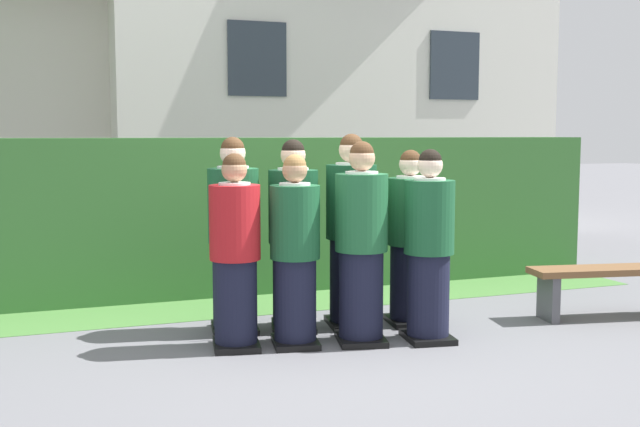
{
  "coord_description": "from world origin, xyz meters",
  "views": [
    {
      "loc": [
        -2.23,
        -5.76,
        1.72
      ],
      "look_at": [
        0.0,
        0.27,
        1.05
      ],
      "focal_mm": 43.15,
      "sensor_mm": 36.0,
      "label": 1
    }
  ],
  "objects_px": {
    "student_front_row_2": "(361,247)",
    "student_rear_row_3": "(410,242)",
    "student_rear_row_2": "(351,235)",
    "student_in_red_blazer": "(235,256)",
    "student_rear_row_1": "(293,239)",
    "student_front_row_3": "(429,250)",
    "student_front_row_1": "(295,255)",
    "wooden_bench": "(604,281)",
    "student_rear_row_0": "(234,239)"
  },
  "relations": [
    {
      "from": "student_rear_row_2",
      "to": "student_rear_row_0",
      "type": "bearing_deg",
      "value": 169.69
    },
    {
      "from": "student_rear_row_0",
      "to": "wooden_bench",
      "type": "xyz_separation_m",
      "value": [
        3.35,
        -0.74,
        -0.46
      ]
    },
    {
      "from": "student_rear_row_2",
      "to": "student_rear_row_1",
      "type": "bearing_deg",
      "value": 172.19
    },
    {
      "from": "student_in_red_blazer",
      "to": "student_rear_row_2",
      "type": "distance_m",
      "value": 1.2
    },
    {
      "from": "student_front_row_3",
      "to": "student_front_row_1",
      "type": "bearing_deg",
      "value": 167.53
    },
    {
      "from": "student_front_row_2",
      "to": "student_rear_row_1",
      "type": "xyz_separation_m",
      "value": [
        -0.39,
        0.61,
        0.01
      ]
    },
    {
      "from": "student_rear_row_3",
      "to": "wooden_bench",
      "type": "height_order",
      "value": "student_rear_row_3"
    },
    {
      "from": "student_in_red_blazer",
      "to": "student_rear_row_1",
      "type": "distance_m",
      "value": 0.75
    },
    {
      "from": "student_front_row_2",
      "to": "wooden_bench",
      "type": "distance_m",
      "value": 2.5
    },
    {
      "from": "student_front_row_1",
      "to": "wooden_bench",
      "type": "distance_m",
      "value": 3.03
    },
    {
      "from": "student_front_row_2",
      "to": "student_rear_row_0",
      "type": "distance_m",
      "value": 1.15
    },
    {
      "from": "student_in_red_blazer",
      "to": "student_front_row_3",
      "type": "bearing_deg",
      "value": -12.03
    },
    {
      "from": "student_rear_row_1",
      "to": "wooden_bench",
      "type": "xyz_separation_m",
      "value": [
        2.85,
        -0.62,
        -0.45
      ]
    },
    {
      "from": "student_front_row_2",
      "to": "student_rear_row_3",
      "type": "relative_size",
      "value": 1.05
    },
    {
      "from": "student_rear_row_1",
      "to": "student_rear_row_2",
      "type": "distance_m",
      "value": 0.52
    },
    {
      "from": "student_front_row_2",
      "to": "student_rear_row_1",
      "type": "bearing_deg",
      "value": 122.53
    },
    {
      "from": "student_front_row_1",
      "to": "student_rear_row_3",
      "type": "xyz_separation_m",
      "value": [
        1.19,
        0.32,
        0.01
      ]
    },
    {
      "from": "student_front_row_3",
      "to": "student_rear_row_1",
      "type": "distance_m",
      "value": 1.2
    },
    {
      "from": "student_rear_row_3",
      "to": "student_rear_row_0",
      "type": "bearing_deg",
      "value": 168.94
    },
    {
      "from": "student_rear_row_3",
      "to": "wooden_bench",
      "type": "bearing_deg",
      "value": -13.62
    },
    {
      "from": "student_front_row_1",
      "to": "student_rear_row_0",
      "type": "relative_size",
      "value": 0.92
    },
    {
      "from": "wooden_bench",
      "to": "student_rear_row_0",
      "type": "bearing_deg",
      "value": 167.56
    },
    {
      "from": "student_rear_row_1",
      "to": "student_rear_row_3",
      "type": "distance_m",
      "value": 1.06
    },
    {
      "from": "student_front_row_1",
      "to": "student_front_row_2",
      "type": "bearing_deg",
      "value": -10.25
    },
    {
      "from": "student_front_row_3",
      "to": "wooden_bench",
      "type": "bearing_deg",
      "value": 3.69
    },
    {
      "from": "student_front_row_3",
      "to": "student_rear_row_2",
      "type": "xyz_separation_m",
      "value": [
        -0.42,
        0.68,
        0.06
      ]
    },
    {
      "from": "student_front_row_2",
      "to": "student_rear_row_3",
      "type": "distance_m",
      "value": 0.78
    },
    {
      "from": "student_front_row_3",
      "to": "student_rear_row_3",
      "type": "distance_m",
      "value": 0.57
    },
    {
      "from": "student_front_row_3",
      "to": "student_in_red_blazer",
      "type": "bearing_deg",
      "value": 167.97
    },
    {
      "from": "student_front_row_3",
      "to": "wooden_bench",
      "type": "distance_m",
      "value": 1.96
    },
    {
      "from": "student_front_row_2",
      "to": "student_rear_row_2",
      "type": "bearing_deg",
      "value": 76.2
    },
    {
      "from": "student_front_row_2",
      "to": "student_front_row_3",
      "type": "distance_m",
      "value": 0.57
    },
    {
      "from": "student_rear_row_3",
      "to": "student_front_row_2",
      "type": "bearing_deg",
      "value": -147.41
    },
    {
      "from": "student_in_red_blazer",
      "to": "student_front_row_1",
      "type": "distance_m",
      "value": 0.48
    },
    {
      "from": "student_in_red_blazer",
      "to": "student_rear_row_0",
      "type": "height_order",
      "value": "student_rear_row_0"
    },
    {
      "from": "student_in_red_blazer",
      "to": "wooden_bench",
      "type": "bearing_deg",
      "value": -3.44
    },
    {
      "from": "student_front_row_2",
      "to": "wooden_bench",
      "type": "height_order",
      "value": "student_front_row_2"
    },
    {
      "from": "student_front_row_1",
      "to": "student_rear_row_0",
      "type": "distance_m",
      "value": 0.72
    },
    {
      "from": "wooden_bench",
      "to": "student_in_red_blazer",
      "type": "bearing_deg",
      "value": 176.56
    },
    {
      "from": "student_rear_row_2",
      "to": "student_front_row_3",
      "type": "bearing_deg",
      "value": -58.47
    },
    {
      "from": "wooden_bench",
      "to": "student_rear_row_3",
      "type": "bearing_deg",
      "value": 166.38
    },
    {
      "from": "student_front_row_1",
      "to": "wooden_bench",
      "type": "bearing_deg",
      "value": -2.23
    },
    {
      "from": "student_in_red_blazer",
      "to": "student_rear_row_0",
      "type": "relative_size",
      "value": 0.93
    },
    {
      "from": "student_in_red_blazer",
      "to": "student_rear_row_2",
      "type": "height_order",
      "value": "student_rear_row_2"
    },
    {
      "from": "student_front_row_1",
      "to": "student_rear_row_2",
      "type": "xyz_separation_m",
      "value": [
        0.67,
        0.44,
        0.08
      ]
    },
    {
      "from": "student_in_red_blazer",
      "to": "student_front_row_3",
      "type": "xyz_separation_m",
      "value": [
        1.56,
        -0.33,
        0.01
      ]
    },
    {
      "from": "student_rear_row_3",
      "to": "student_in_red_blazer",
      "type": "bearing_deg",
      "value": -172.18
    },
    {
      "from": "student_front_row_1",
      "to": "student_front_row_2",
      "type": "height_order",
      "value": "student_front_row_2"
    },
    {
      "from": "student_rear_row_3",
      "to": "wooden_bench",
      "type": "distance_m",
      "value": 1.9
    },
    {
      "from": "student_rear_row_0",
      "to": "student_rear_row_3",
      "type": "xyz_separation_m",
      "value": [
        1.55,
        -0.3,
        -0.06
      ]
    }
  ]
}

